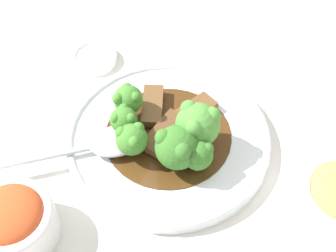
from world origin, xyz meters
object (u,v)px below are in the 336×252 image
object	(u,v)px
beef_strip_0	(166,134)
beef_strip_1	(197,109)
broccoli_floret_4	(198,154)
side_bowl_kimchi	(13,221)
beef_strip_2	(153,106)
broccoli_floret_2	(132,139)
serving_spoon	(103,144)
main_plate	(168,138)
sauce_dish	(95,58)
broccoli_floret_0	(127,100)
broccoli_floret_3	(124,119)
broccoli_floret_1	(198,124)
broccoli_floret_5	(177,147)

from	to	relation	value
beef_strip_0	beef_strip_1	size ratio (longest dim) A/B	1.20
beef_strip_1	broccoli_floret_4	bearing A→B (deg)	-60.88
side_bowl_kimchi	beef_strip_2	bearing A→B (deg)	80.12
broccoli_floret_2	serving_spoon	world-z (taller)	broccoli_floret_2
main_plate	beef_strip_0	size ratio (longest dim) A/B	3.70
main_plate	sauce_dish	distance (m)	0.19
broccoli_floret_0	broccoli_floret_2	xyz separation A→B (m)	(0.04, -0.04, -0.01)
main_plate	broccoli_floret_3	world-z (taller)	broccoli_floret_3
broccoli_floret_4	broccoli_floret_2	bearing A→B (deg)	-165.27
beef_strip_0	beef_strip_2	distance (m)	0.05
broccoli_floret_3	sauce_dish	world-z (taller)	broccoli_floret_3
broccoli_floret_2	broccoli_floret_0	bearing A→B (deg)	129.73
beef_strip_0	broccoli_floret_2	xyz separation A→B (m)	(-0.02, -0.04, 0.02)
broccoli_floret_1	side_bowl_kimchi	xyz separation A→B (m)	(-0.12, -0.20, -0.03)
serving_spoon	side_bowl_kimchi	bearing A→B (deg)	-98.36
beef_strip_2	main_plate	bearing A→B (deg)	-32.96
beef_strip_1	serving_spoon	bearing A→B (deg)	-122.34
broccoli_floret_1	broccoli_floret_4	bearing A→B (deg)	-59.99
beef_strip_2	broccoli_floret_4	xyz separation A→B (m)	(0.10, -0.05, 0.02)
broccoli_floret_0	broccoli_floret_5	size ratio (longest dim) A/B	0.89
beef_strip_2	broccoli_floret_3	world-z (taller)	broccoli_floret_3
main_plate	broccoli_floret_0	xyz separation A→B (m)	(-0.06, -0.00, 0.04)
beef_strip_0	side_bowl_kimchi	distance (m)	0.21
beef_strip_2	broccoli_floret_0	xyz separation A→B (m)	(-0.02, -0.03, 0.03)
broccoli_floret_0	side_bowl_kimchi	world-z (taller)	broccoli_floret_0
broccoli_floret_1	sauce_dish	world-z (taller)	broccoli_floret_1
beef_strip_2	broccoli_floret_1	world-z (taller)	broccoli_floret_1
serving_spoon	beef_strip_1	bearing A→B (deg)	57.66
beef_strip_0	broccoli_floret_1	distance (m)	0.05
broccoli_floret_0	broccoli_floret_4	world-z (taller)	broccoli_floret_0
beef_strip_0	beef_strip_1	world-z (taller)	beef_strip_0
broccoli_floret_0	broccoli_floret_5	xyz separation A→B (m)	(0.09, -0.03, -0.00)
broccoli_floret_1	broccoli_floret_2	bearing A→B (deg)	-139.60
beef_strip_2	broccoli_floret_3	distance (m)	0.06
main_plate	sauce_dish	xyz separation A→B (m)	(-0.17, 0.07, -0.00)
side_bowl_kimchi	broccoli_floret_3	bearing A→B (deg)	79.94
broccoli_floret_0	beef_strip_0	bearing A→B (deg)	-2.67
broccoli_floret_0	sauce_dish	bearing A→B (deg)	146.03
beef_strip_0	broccoli_floret_4	distance (m)	0.06
beef_strip_1	beef_strip_2	xyz separation A→B (m)	(-0.05, -0.03, 0.00)
side_bowl_kimchi	broccoli_floret_1	bearing A→B (deg)	60.18
broccoli_floret_3	broccoli_floret_5	distance (m)	0.08
beef_strip_2	broccoli_floret_5	xyz separation A→B (m)	(0.07, -0.06, 0.03)
beef_strip_1	broccoli_floret_1	world-z (taller)	broccoli_floret_1
serving_spoon	main_plate	bearing A→B (deg)	46.02
broccoli_floret_4	serving_spoon	size ratio (longest dim) A/B	0.23
beef_strip_1	side_bowl_kimchi	bearing A→B (deg)	-110.02
beef_strip_1	broccoli_floret_0	distance (m)	0.09
beef_strip_1	sauce_dish	world-z (taller)	beef_strip_1
broccoli_floret_5	side_bowl_kimchi	size ratio (longest dim) A/B	0.59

